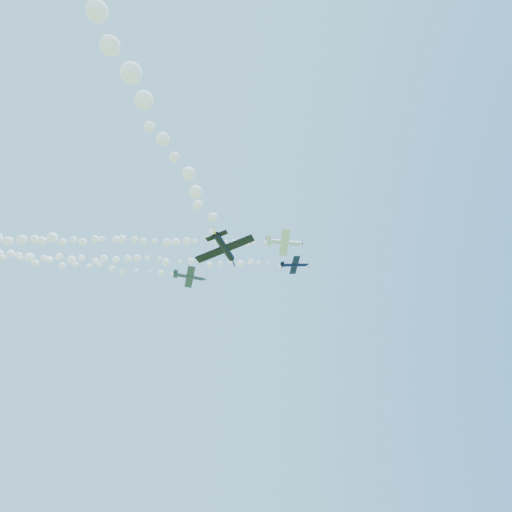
{
  "coord_description": "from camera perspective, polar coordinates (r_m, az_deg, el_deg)",
  "views": [
    {
      "loc": [
        -9.59,
        -67.74,
        2.0
      ],
      "look_at": [
        0.43,
        -4.92,
        44.36
      ],
      "focal_mm": 30.0,
      "sensor_mm": 36.0,
      "label": 1
    }
  ],
  "objects": [
    {
      "name": "plane_white",
      "position": [
        81.15,
        3.81,
        1.83
      ],
      "size": [
        7.23,
        7.7,
        2.84
      ],
      "rotation": [
        -0.1,
        0.09,
        -0.13
      ],
      "color": "white"
    },
    {
      "name": "smoke_trail_white",
      "position": [
        86.52,
        -22.67,
        1.99
      ],
      "size": [
        72.55,
        11.64,
        3.06
      ],
      "primitive_type": null,
      "color": "white"
    },
    {
      "name": "plane_navy",
      "position": [
        88.63,
        5.15,
        -1.17
      ],
      "size": [
        6.42,
        6.73,
        1.7
      ],
      "rotation": [
        -0.02,
        -0.07,
        -0.09
      ],
      "color": "#0D1139"
    },
    {
      "name": "smoke_trail_navy",
      "position": [
        92.07,
        -21.37,
        -0.24
      ],
      "size": [
        79.09,
        9.17,
        2.55
      ],
      "primitive_type": null,
      "color": "white"
    },
    {
      "name": "plane_grey",
      "position": [
        88.76,
        -8.83,
        -2.73
      ],
      "size": [
        7.09,
        7.43,
        2.56
      ],
      "rotation": [
        -0.09,
        0.06,
        0.06
      ],
      "color": "#343D4B"
    },
    {
      "name": "plane_black",
      "position": [
        54.76,
        -4.21,
        1.08
      ],
      "size": [
        7.5,
        7.34,
        2.66
      ],
      "rotation": [
        -0.28,
        -0.1,
        1.17
      ],
      "color": "black"
    }
  ]
}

